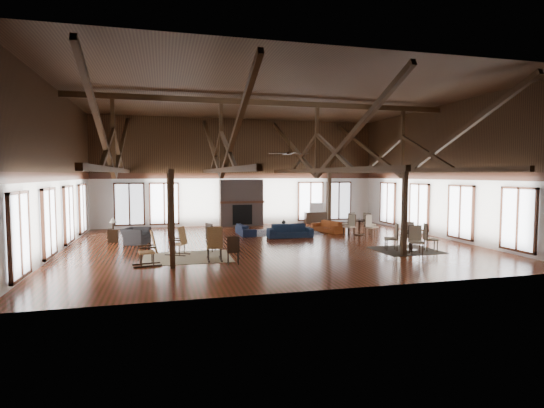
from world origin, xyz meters
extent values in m
plane|color=maroon|center=(0.00, 0.00, 0.00)|extent=(16.00, 16.00, 0.00)
cube|color=black|center=(0.00, 0.00, 6.00)|extent=(16.00, 14.00, 0.02)
cube|color=silver|center=(0.00, 7.00, 3.00)|extent=(16.00, 0.02, 6.00)
cube|color=silver|center=(0.00, -7.00, 3.00)|extent=(16.00, 0.02, 6.00)
cube|color=silver|center=(-8.00, 0.00, 3.00)|extent=(0.02, 14.00, 6.00)
cube|color=silver|center=(8.00, 0.00, 3.00)|extent=(0.02, 14.00, 6.00)
cube|color=#301F0D|center=(0.00, 0.00, 5.75)|extent=(15.60, 0.18, 0.22)
cube|color=#301F0D|center=(-6.00, 0.00, 3.05)|extent=(0.16, 13.70, 0.18)
cube|color=#301F0D|center=(-6.00, 0.00, 4.40)|extent=(0.14, 0.14, 2.70)
cube|color=#301F0D|center=(-6.00, 3.50, 4.28)|extent=(0.15, 7.07, 3.12)
cube|color=#301F0D|center=(-6.00, -3.50, 4.28)|extent=(0.15, 7.07, 3.12)
cube|color=#301F0D|center=(-2.00, 0.00, 3.05)|extent=(0.16, 13.70, 0.18)
cube|color=#301F0D|center=(-2.00, 0.00, 4.40)|extent=(0.14, 0.14, 2.70)
cube|color=#301F0D|center=(-2.00, 3.50, 4.28)|extent=(0.15, 7.07, 3.12)
cube|color=#301F0D|center=(-2.00, -3.50, 4.28)|extent=(0.15, 7.07, 3.12)
cube|color=#301F0D|center=(2.00, 0.00, 3.05)|extent=(0.16, 13.70, 0.18)
cube|color=#301F0D|center=(2.00, 0.00, 4.40)|extent=(0.14, 0.14, 2.70)
cube|color=#301F0D|center=(2.00, 3.50, 4.28)|extent=(0.15, 7.07, 3.12)
cube|color=#301F0D|center=(2.00, -3.50, 4.28)|extent=(0.15, 7.07, 3.12)
cube|color=#301F0D|center=(6.00, 0.00, 3.05)|extent=(0.16, 13.70, 0.18)
cube|color=#301F0D|center=(6.00, 0.00, 4.40)|extent=(0.14, 0.14, 2.70)
cube|color=#301F0D|center=(6.00, 3.50, 4.28)|extent=(0.15, 7.07, 3.12)
cube|color=#301F0D|center=(6.00, -3.50, 4.28)|extent=(0.15, 7.07, 3.12)
cube|color=#301F0D|center=(-4.00, -3.50, 1.52)|extent=(0.16, 0.16, 3.05)
cube|color=#301F0D|center=(4.00, -3.50, 1.52)|extent=(0.16, 0.16, 3.05)
cube|color=#301F0D|center=(-4.00, 3.50, 1.52)|extent=(0.16, 0.16, 3.05)
cube|color=#301F0D|center=(4.00, 3.50, 1.52)|extent=(0.16, 0.16, 3.05)
cube|color=brown|center=(0.00, 6.68, 1.30)|extent=(2.40, 0.62, 2.60)
cube|color=black|center=(0.00, 6.36, 0.65)|extent=(1.10, 0.06, 1.10)
cube|color=#34190F|center=(0.00, 6.40, 1.35)|extent=(2.50, 0.20, 0.12)
cylinder|color=black|center=(0.50, -1.00, 4.05)|extent=(0.04, 0.04, 0.70)
cylinder|color=black|center=(0.50, -1.00, 3.70)|extent=(0.20, 0.20, 0.10)
cube|color=black|center=(0.95, -1.00, 3.70)|extent=(0.70, 0.12, 0.02)
cube|color=black|center=(0.50, -0.55, 3.70)|extent=(0.12, 0.70, 0.02)
cube|color=black|center=(0.05, -1.00, 3.70)|extent=(0.70, 0.12, 0.02)
cube|color=black|center=(0.50, -1.45, 3.70)|extent=(0.12, 0.70, 0.02)
imported|color=#111C31|center=(1.36, 1.73, 0.30)|extent=(2.09, 0.91, 0.60)
imported|color=black|center=(-0.45, 3.04, 0.25)|extent=(1.72, 0.74, 0.49)
imported|color=#95441C|center=(3.75, 3.05, 0.27)|extent=(1.99, 1.25, 0.54)
cube|color=brown|center=(1.53, 3.28, 0.43)|extent=(1.32, 0.99, 0.06)
cube|color=brown|center=(1.03, 3.08, 0.20)|extent=(0.06, 0.06, 0.40)
cube|color=brown|center=(1.03, 3.47, 0.20)|extent=(0.06, 0.06, 0.40)
cube|color=brown|center=(2.03, 3.08, 0.20)|extent=(0.06, 0.06, 0.40)
cube|color=brown|center=(2.03, 3.47, 0.20)|extent=(0.06, 0.06, 0.40)
imported|color=#B2B2B2|center=(1.48, 3.19, 0.56)|extent=(0.23, 0.23, 0.21)
imported|color=#29292B|center=(-5.37, 1.54, 0.34)|extent=(1.29, 1.22, 0.67)
cube|color=black|center=(-6.34, 2.25, 0.28)|extent=(0.42, 0.42, 0.57)
cylinder|color=black|center=(-6.34, 2.25, 0.74)|extent=(0.08, 0.08, 0.34)
cone|color=beige|center=(-6.34, 2.25, 0.96)|extent=(0.30, 0.30, 0.25)
cube|color=#9F6D3C|center=(-3.78, -1.38, 0.40)|extent=(0.60, 0.61, 0.05)
cube|color=#9F6D3C|center=(-3.60, -1.48, 0.71)|extent=(0.38, 0.48, 0.65)
cube|color=black|center=(-3.88, -1.54, 0.02)|extent=(0.72, 0.45, 0.05)
cube|color=black|center=(-3.69, -1.22, 0.02)|extent=(0.72, 0.45, 0.05)
cube|color=#9F6D3C|center=(-2.61, -2.60, 0.44)|extent=(0.52, 0.50, 0.05)
cube|color=#9F6D3C|center=(-2.62, -2.83, 0.79)|extent=(0.51, 0.21, 0.73)
cube|color=black|center=(-2.82, -2.59, 0.03)|extent=(0.08, 0.89, 0.05)
cube|color=black|center=(-2.40, -2.60, 0.03)|extent=(0.08, 0.89, 0.05)
cube|color=#9F6D3C|center=(-4.78, -2.97, 0.43)|extent=(0.53, 0.55, 0.05)
cube|color=#9F6D3C|center=(-4.56, -2.93, 0.76)|extent=(0.26, 0.51, 0.71)
cube|color=black|center=(-4.75, -3.17, 0.03)|extent=(0.86, 0.18, 0.05)
cube|color=black|center=(-4.81, -2.76, 0.03)|extent=(0.86, 0.18, 0.05)
cube|color=black|center=(-2.43, -0.89, 0.48)|extent=(0.60, 0.60, 0.05)
cube|color=black|center=(-2.62, -0.98, 0.77)|extent=(0.23, 0.42, 0.59)
cylinder|color=black|center=(-2.43, -0.89, 0.24)|extent=(0.04, 0.04, 0.48)
cube|color=black|center=(-2.10, -3.39, 0.42)|extent=(0.43, 0.43, 0.05)
cube|color=black|center=(-2.12, -3.57, 0.67)|extent=(0.39, 0.07, 0.51)
cylinder|color=black|center=(-2.10, -3.39, 0.21)|extent=(0.03, 0.03, 0.42)
cylinder|color=black|center=(4.80, -2.70, 0.71)|extent=(0.84, 0.84, 0.04)
cylinder|color=black|center=(4.80, -2.70, 0.37)|extent=(0.10, 0.10, 0.69)
cylinder|color=black|center=(4.80, -2.70, 0.02)|extent=(0.50, 0.50, 0.04)
cylinder|color=black|center=(4.81, 1.66, 0.70)|extent=(0.83, 0.83, 0.04)
cylinder|color=black|center=(4.81, 1.66, 0.36)|extent=(0.10, 0.10, 0.68)
cylinder|color=black|center=(4.81, 1.66, 0.02)|extent=(0.50, 0.50, 0.04)
imported|color=#B2B2B2|center=(4.73, -2.77, 0.79)|extent=(0.16, 0.16, 0.10)
imported|color=#B2B2B2|center=(4.80, 1.61, 0.77)|extent=(0.14, 0.14, 0.10)
cube|color=black|center=(4.46, 6.75, 0.33)|extent=(1.32, 0.49, 0.66)
imported|color=#B2B2B2|center=(4.50, 6.75, 0.94)|extent=(0.97, 0.24, 0.55)
cube|color=tan|center=(-3.47, -1.93, 0.01)|extent=(3.00, 2.36, 0.01)
cube|color=#171742|center=(1.64, 3.43, 0.01)|extent=(3.41, 2.64, 0.01)
cube|color=black|center=(4.67, -2.55, 0.01)|extent=(2.33, 2.13, 0.01)
camera|label=1|loc=(-4.25, -16.76, 2.88)|focal=28.00mm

